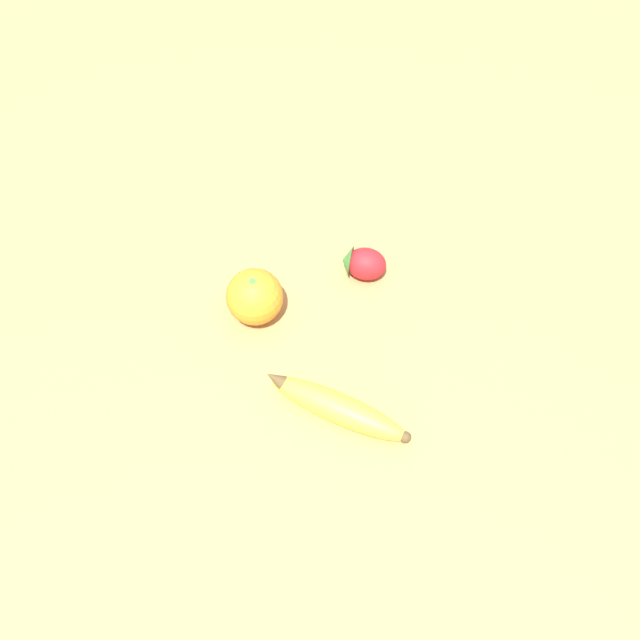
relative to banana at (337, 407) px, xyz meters
name	(u,v)px	position (x,y,z in m)	size (l,w,h in m)	color
ground_plane	(377,403)	(0.04, -0.03, -0.02)	(3.00, 3.00, 0.00)	#A87A47
banana	(337,407)	(0.00, 0.00, 0.00)	(0.08, 0.18, 0.04)	yellow
orange	(255,297)	(0.04, 0.17, 0.02)	(0.07, 0.07, 0.07)	orange
strawberry	(363,263)	(0.17, 0.10, 0.00)	(0.06, 0.07, 0.04)	red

